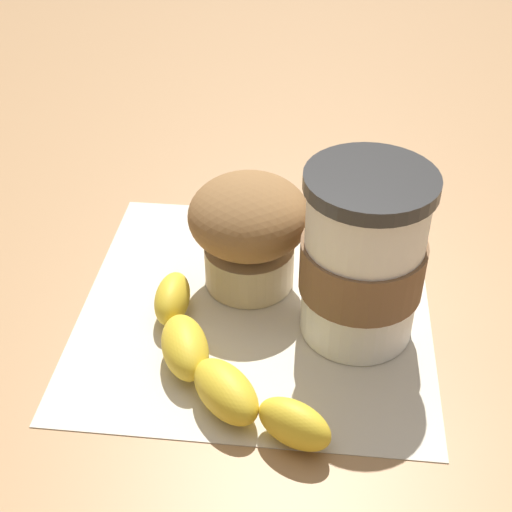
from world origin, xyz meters
TOP-DOWN VIEW (x-y plane):
  - ground_plane at (0.00, 0.00)m, footprint 3.00×3.00m
  - paper_napkin at (0.00, 0.00)m, footprint 0.32×0.32m
  - coffee_cup at (-0.07, 0.04)m, footprint 0.09×0.09m
  - muffin at (-0.00, -0.03)m, footprint 0.09×0.09m
  - banana at (0.04, 0.07)m, footprint 0.11×0.18m

SIDE VIEW (x-z plane):
  - ground_plane at x=0.00m, z-range 0.00..0.00m
  - paper_napkin at x=0.00m, z-range 0.00..0.00m
  - banana at x=0.04m, z-range 0.00..0.03m
  - muffin at x=0.00m, z-range 0.01..0.10m
  - coffee_cup at x=-0.07m, z-range 0.00..0.13m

